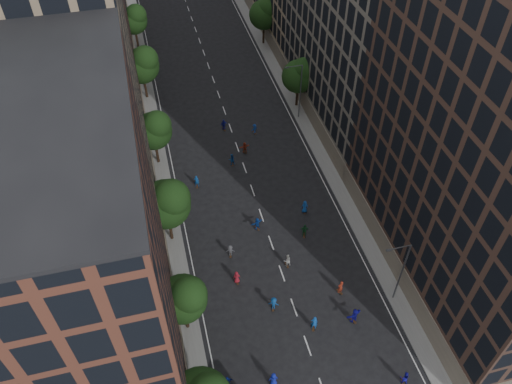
% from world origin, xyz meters
% --- Properties ---
extents(ground, '(240.00, 240.00, 0.00)m').
position_xyz_m(ground, '(0.00, 40.00, 0.00)').
color(ground, black).
rests_on(ground, ground).
extents(sidewalk_left, '(4.00, 105.00, 0.15)m').
position_xyz_m(sidewalk_left, '(-12.00, 47.50, 0.07)').
color(sidewalk_left, slate).
rests_on(sidewalk_left, ground).
extents(sidewalk_right, '(4.00, 105.00, 0.15)m').
position_xyz_m(sidewalk_right, '(12.00, 47.50, 0.07)').
color(sidewalk_right, slate).
rests_on(sidewalk_right, ground).
extents(bldg_left_a, '(14.00, 22.00, 30.00)m').
position_xyz_m(bldg_left_a, '(-19.00, 11.00, 15.00)').
color(bldg_left_a, brown).
rests_on(bldg_left_a, ground).
extents(bldg_left_b, '(14.00, 26.00, 34.00)m').
position_xyz_m(bldg_left_b, '(-19.00, 35.00, 17.00)').
color(bldg_left_b, '#8E795D').
rests_on(bldg_left_b, ground).
extents(bldg_left_c, '(14.00, 20.00, 28.00)m').
position_xyz_m(bldg_left_c, '(-19.00, 58.00, 14.00)').
color(bldg_left_c, brown).
rests_on(bldg_left_c, ground).
extents(bldg_right_a, '(14.00, 30.00, 36.00)m').
position_xyz_m(bldg_right_a, '(19.00, 15.00, 18.00)').
color(bldg_right_a, '#432D24').
rests_on(bldg_right_a, ground).
extents(bldg_right_b, '(14.00, 28.00, 33.00)m').
position_xyz_m(bldg_right_b, '(19.00, 44.00, 16.50)').
color(bldg_right_b, '#6B6358').
rests_on(bldg_right_b, ground).
extents(tree_left_1, '(4.80, 4.80, 8.21)m').
position_xyz_m(tree_left_1, '(-11.02, 13.86, 5.55)').
color(tree_left_1, black).
rests_on(tree_left_1, ground).
extents(tree_left_2, '(5.60, 5.60, 9.45)m').
position_xyz_m(tree_left_2, '(-10.99, 25.83, 6.36)').
color(tree_left_2, black).
rests_on(tree_left_2, ground).
extents(tree_left_3, '(5.00, 5.00, 8.58)m').
position_xyz_m(tree_left_3, '(-11.02, 39.85, 5.82)').
color(tree_left_3, black).
rests_on(tree_left_3, ground).
extents(tree_left_4, '(5.40, 5.40, 9.08)m').
position_xyz_m(tree_left_4, '(-11.00, 55.84, 6.10)').
color(tree_left_4, black).
rests_on(tree_left_4, ground).
extents(tree_left_5, '(4.80, 4.80, 8.33)m').
position_xyz_m(tree_left_5, '(-11.02, 71.86, 5.68)').
color(tree_left_5, black).
rests_on(tree_left_5, ground).
extents(tree_right_a, '(5.00, 5.00, 8.39)m').
position_xyz_m(tree_right_a, '(11.38, 47.85, 5.63)').
color(tree_right_a, black).
rests_on(tree_right_a, ground).
extents(tree_right_b, '(5.20, 5.20, 8.83)m').
position_xyz_m(tree_right_b, '(11.39, 67.85, 5.96)').
color(tree_right_b, black).
rests_on(tree_right_b, ground).
extents(streetlamp_near, '(2.64, 0.22, 9.06)m').
position_xyz_m(streetlamp_near, '(10.37, 12.00, 5.17)').
color(streetlamp_near, '#595B60').
rests_on(streetlamp_near, ground).
extents(streetlamp_far, '(2.64, 0.22, 9.06)m').
position_xyz_m(streetlamp_far, '(10.37, 45.00, 5.17)').
color(streetlamp_far, '#595B60').
rests_on(streetlamp_far, ground).
extents(skater_0, '(0.97, 0.68, 1.89)m').
position_xyz_m(skater_0, '(-4.35, 6.10, 0.95)').
color(skater_0, '#1420A3').
rests_on(skater_0, ground).
extents(skater_1, '(0.83, 0.68, 1.95)m').
position_xyz_m(skater_1, '(1.20, 10.72, 0.97)').
color(skater_1, blue).
rests_on(skater_1, ground).
extents(skater_2, '(1.00, 0.89, 1.70)m').
position_xyz_m(skater_2, '(7.49, 3.31, 0.85)').
color(skater_2, '#1914A5').
rests_on(skater_2, ground).
extents(skater_3, '(1.28, 1.03, 1.72)m').
position_xyz_m(skater_3, '(-2.13, 13.94, 0.86)').
color(skater_3, navy).
rests_on(skater_3, ground).
extents(skater_4, '(1.06, 0.53, 1.74)m').
position_xyz_m(skater_4, '(-8.50, 6.96, 0.87)').
color(skater_4, '#1327A0').
rests_on(skater_4, ground).
extents(skater_5, '(1.87, 1.09, 1.92)m').
position_xyz_m(skater_5, '(5.44, 10.48, 0.96)').
color(skater_5, '#161299').
rests_on(skater_5, ground).
extents(skater_6, '(0.83, 0.55, 1.67)m').
position_xyz_m(skater_6, '(-5.12, 18.12, 0.84)').
color(skater_6, maroon).
rests_on(skater_6, ground).
extents(skater_7, '(0.80, 0.66, 1.87)m').
position_xyz_m(skater_7, '(5.34, 14.09, 0.94)').
color(skater_7, '#9E2E1A').
rests_on(skater_7, ground).
extents(skater_8, '(0.91, 0.73, 1.77)m').
position_xyz_m(skater_8, '(0.84, 18.91, 0.89)').
color(skater_8, '#B1B1AD').
rests_on(skater_8, ground).
extents(skater_9, '(1.14, 0.81, 1.60)m').
position_xyz_m(skater_9, '(-5.02, 21.88, 0.80)').
color(skater_9, '#48494E').
rests_on(skater_9, ground).
extents(skater_10, '(1.17, 0.76, 1.85)m').
position_xyz_m(skater_10, '(4.10, 22.56, 0.93)').
color(skater_10, '#1A592A').
rests_on(skater_10, ground).
extents(skater_11, '(1.66, 1.01, 1.71)m').
position_xyz_m(skater_11, '(-1.03, 25.05, 0.85)').
color(skater_11, '#133E9C').
rests_on(skater_11, ground).
extents(skater_12, '(0.95, 0.69, 1.79)m').
position_xyz_m(skater_12, '(5.31, 26.22, 0.89)').
color(skater_12, '#13439B').
rests_on(skater_12, ground).
extents(skater_13, '(0.74, 0.57, 1.80)m').
position_xyz_m(skater_13, '(-6.86, 34.03, 0.90)').
color(skater_13, '#124694').
rests_on(skater_13, ground).
extents(skater_14, '(0.89, 0.72, 1.74)m').
position_xyz_m(skater_14, '(-1.53, 37.07, 0.87)').
color(skater_14, '#124593').
rests_on(skater_14, ground).
extents(skater_15, '(1.10, 0.85, 1.50)m').
position_xyz_m(skater_15, '(3.18, 42.98, 0.75)').
color(skater_15, '#123B98').
rests_on(skater_15, ground).
extents(skater_16, '(1.08, 0.62, 1.74)m').
position_xyz_m(skater_16, '(-0.99, 44.85, 0.87)').
color(skater_16, '#151AAB').
rests_on(skater_16, ground).
extents(skater_17, '(1.56, 0.73, 1.62)m').
position_xyz_m(skater_17, '(0.79, 39.16, 0.81)').
color(skater_17, '#9E311A').
rests_on(skater_17, ground).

